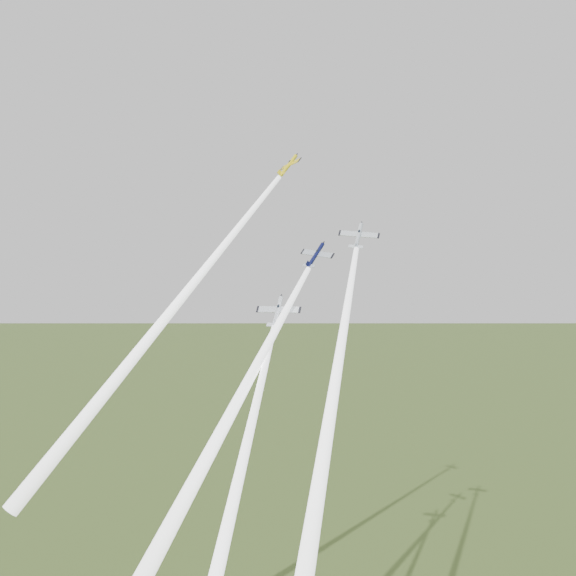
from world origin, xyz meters
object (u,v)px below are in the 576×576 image
at_px(plane_silver_right, 358,236).
at_px(plane_silver_low, 278,311).
at_px(plane_yellow, 289,165).
at_px(plane_navy, 316,255).

xyz_separation_m(plane_silver_right, plane_silver_low, (-7.88, -14.62, -13.52)).
bearing_deg(plane_yellow, plane_navy, -8.86).
distance_m(plane_silver_right, plane_silver_low, 21.41).
bearing_deg(plane_silver_low, plane_yellow, 99.10).
bearing_deg(plane_silver_low, plane_navy, 51.91).
xyz_separation_m(plane_yellow, plane_navy, (11.16, -7.13, -17.79)).
height_order(plane_navy, plane_silver_right, plane_silver_right).
relative_size(plane_navy, plane_silver_low, 0.88).
height_order(plane_yellow, plane_silver_right, plane_yellow).
xyz_separation_m(plane_yellow, plane_silver_right, (16.39, -0.64, -14.21)).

